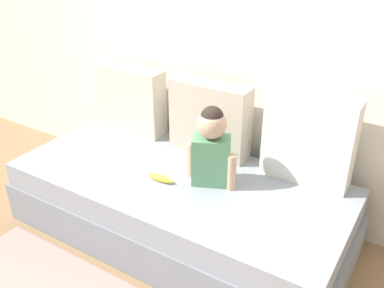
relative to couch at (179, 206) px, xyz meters
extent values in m
plane|color=#93704C|center=(0.00, 0.00, -0.21)|extent=(12.00, 12.00, 0.00)
cube|color=silver|center=(0.00, 0.61, 1.00)|extent=(5.32, 0.10, 2.42)
cube|color=gray|center=(0.00, 0.00, -0.08)|extent=(2.12, 0.95, 0.27)
cube|color=#8C939E|center=(0.00, 0.00, 0.14)|extent=(2.05, 0.93, 0.16)
cube|color=beige|center=(-0.66, 0.38, 0.46)|extent=(0.52, 0.16, 0.47)
cube|color=#C1B29E|center=(0.00, 0.38, 0.46)|extent=(0.53, 0.16, 0.48)
cube|color=silver|center=(0.66, 0.38, 0.49)|extent=(0.52, 0.16, 0.54)
cube|color=#568E66|center=(0.20, 0.05, 0.37)|extent=(0.25, 0.22, 0.29)
sphere|color=tan|center=(0.20, 0.05, 0.60)|extent=(0.17, 0.17, 0.17)
sphere|color=#2D231E|center=(0.20, 0.05, 0.64)|extent=(0.13, 0.13, 0.13)
cylinder|color=tan|center=(0.06, 0.05, 0.33)|extent=(0.06, 0.06, 0.22)
cylinder|color=tan|center=(0.33, 0.05, 0.33)|extent=(0.06, 0.06, 0.22)
ellipsoid|color=yellow|center=(-0.06, -0.10, 0.24)|extent=(0.17, 0.05, 0.04)
camera|label=1|loc=(1.25, -1.85, 1.61)|focal=40.26mm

